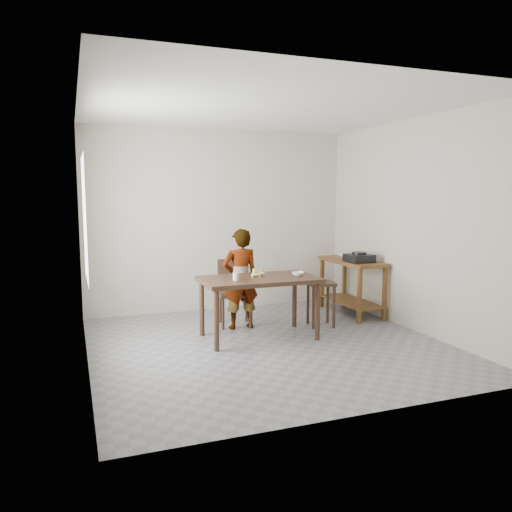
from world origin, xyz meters
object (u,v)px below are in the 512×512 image
object	(u,v)px
dining_table	(259,308)
prep_counter	(351,287)
stool	(321,304)
dining_chair	(235,293)
child	(240,279)

from	to	relation	value
dining_table	prep_counter	size ratio (longest dim) A/B	1.17
prep_counter	stool	bearing A→B (deg)	-148.16
prep_counter	stool	distance (m)	0.89
dining_table	dining_chair	size ratio (longest dim) A/B	1.60
prep_counter	dining_chair	bearing A→B (deg)	-178.50
dining_table	dining_chair	xyz separation A→B (m)	(-0.09, 0.65, 0.06)
child	dining_chair	distance (m)	0.27
dining_table	prep_counter	bearing A→B (deg)	22.15
child	dining_table	bearing A→B (deg)	99.37
stool	child	bearing A→B (deg)	165.80
child	dining_chair	xyz separation A→B (m)	(-0.02, 0.15, -0.22)
dining_chair	stool	size ratio (longest dim) A/B	1.47
child	dining_chair	bearing A→B (deg)	-79.38
dining_chair	dining_table	bearing A→B (deg)	-71.48
dining_chair	stool	world-z (taller)	dining_chair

